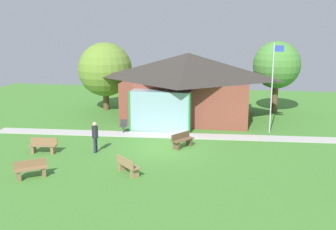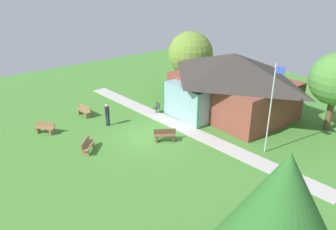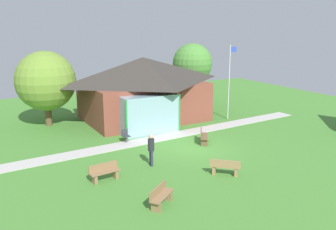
{
  "view_description": "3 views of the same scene",
  "coord_description": "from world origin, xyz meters",
  "px_view_note": "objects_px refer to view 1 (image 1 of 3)",
  "views": [
    {
      "loc": [
        4.2,
        -22.09,
        7.12
      ],
      "look_at": [
        -0.25,
        2.91,
        1.31
      ],
      "focal_mm": 43.84,
      "sensor_mm": 36.0,
      "label": 1
    },
    {
      "loc": [
        16.7,
        -11.71,
        10.52
      ],
      "look_at": [
        0.02,
        1.55,
        1.29
      ],
      "focal_mm": 35.05,
      "sensor_mm": 36.0,
      "label": 2
    },
    {
      "loc": [
        -11.8,
        -17.8,
        7.34
      ],
      "look_at": [
        -0.2,
        2.85,
        1.47
      ],
      "focal_mm": 39.25,
      "sensor_mm": 36.0,
      "label": 3
    }
  ],
  "objects_px": {
    "bench_mid_left": "(43,146)",
    "visitor_strolling_lawn": "(95,135)",
    "bench_rear_near_path": "(182,140)",
    "bench_front_left": "(31,170)",
    "tree_behind_pavilion_left": "(105,70)",
    "patio_chair_west": "(123,126)",
    "tree_behind_pavilion_right": "(277,65)",
    "pavilion": "(187,85)",
    "flagpole": "(273,84)",
    "bench_front_center": "(128,166)"
  },
  "relations": [
    {
      "from": "bench_rear_near_path",
      "to": "bench_mid_left",
      "type": "xyz_separation_m",
      "value": [
        -7.43,
        -2.4,
        0.0
      ]
    },
    {
      "from": "bench_mid_left",
      "to": "visitor_strolling_lawn",
      "type": "relative_size",
      "value": 0.88
    },
    {
      "from": "visitor_strolling_lawn",
      "to": "tree_behind_pavilion_left",
      "type": "xyz_separation_m",
      "value": [
        -3.03,
        10.97,
        2.31
      ]
    },
    {
      "from": "flagpole",
      "to": "tree_behind_pavilion_right",
      "type": "height_order",
      "value": "flagpole"
    },
    {
      "from": "bench_mid_left",
      "to": "patio_chair_west",
      "type": "height_order",
      "value": "patio_chair_west"
    },
    {
      "from": "bench_front_center",
      "to": "patio_chair_west",
      "type": "xyz_separation_m",
      "value": [
        -2.3,
        7.23,
        0.01
      ]
    },
    {
      "from": "bench_front_center",
      "to": "tree_behind_pavilion_right",
      "type": "bearing_deg",
      "value": 106.42
    },
    {
      "from": "flagpole",
      "to": "tree_behind_pavilion_left",
      "type": "bearing_deg",
      "value": 158.47
    },
    {
      "from": "bench_front_center",
      "to": "tree_behind_pavilion_left",
      "type": "distance_m",
      "value": 15.29
    },
    {
      "from": "bench_mid_left",
      "to": "tree_behind_pavilion_right",
      "type": "bearing_deg",
      "value": -142.05
    },
    {
      "from": "bench_front_center",
      "to": "patio_chair_west",
      "type": "height_order",
      "value": "patio_chair_west"
    },
    {
      "from": "tree_behind_pavilion_left",
      "to": "tree_behind_pavilion_right",
      "type": "relative_size",
      "value": 0.97
    },
    {
      "from": "pavilion",
      "to": "flagpole",
      "type": "height_order",
      "value": "flagpole"
    },
    {
      "from": "bench_front_left",
      "to": "tree_behind_pavilion_right",
      "type": "bearing_deg",
      "value": -162.81
    },
    {
      "from": "bench_front_left",
      "to": "visitor_strolling_lawn",
      "type": "relative_size",
      "value": 0.84
    },
    {
      "from": "flagpole",
      "to": "bench_front_center",
      "type": "height_order",
      "value": "flagpole"
    },
    {
      "from": "bench_front_left",
      "to": "visitor_strolling_lawn",
      "type": "distance_m",
      "value": 4.51
    },
    {
      "from": "patio_chair_west",
      "to": "tree_behind_pavilion_right",
      "type": "xyz_separation_m",
      "value": [
        10.17,
        7.97,
        3.37
      ]
    },
    {
      "from": "visitor_strolling_lawn",
      "to": "bench_rear_near_path",
      "type": "bearing_deg",
      "value": -63.01
    },
    {
      "from": "bench_rear_near_path",
      "to": "bench_front_left",
      "type": "height_order",
      "value": "same"
    },
    {
      "from": "pavilion",
      "to": "patio_chair_west",
      "type": "xyz_separation_m",
      "value": [
        -3.56,
        -4.75,
        -2.13
      ]
    },
    {
      "from": "flagpole",
      "to": "bench_front_left",
      "type": "height_order",
      "value": "flagpole"
    },
    {
      "from": "bench_rear_near_path",
      "to": "tree_behind_pavilion_left",
      "type": "distance_m",
      "value": 12.27
    },
    {
      "from": "bench_front_left",
      "to": "tree_behind_pavilion_right",
      "type": "height_order",
      "value": "tree_behind_pavilion_right"
    },
    {
      "from": "pavilion",
      "to": "flagpole",
      "type": "bearing_deg",
      "value": -28.16
    },
    {
      "from": "pavilion",
      "to": "bench_rear_near_path",
      "type": "bearing_deg",
      "value": -84.51
    },
    {
      "from": "bench_rear_near_path",
      "to": "bench_front_left",
      "type": "relative_size",
      "value": 1.01
    },
    {
      "from": "pavilion",
      "to": "tree_behind_pavilion_right",
      "type": "xyz_separation_m",
      "value": [
        6.62,
        3.22,
        1.25
      ]
    },
    {
      "from": "pavilion",
      "to": "visitor_strolling_lawn",
      "type": "height_order",
      "value": "pavilion"
    },
    {
      "from": "bench_front_left",
      "to": "tree_behind_pavilion_right",
      "type": "relative_size",
      "value": 0.26
    },
    {
      "from": "pavilion",
      "to": "bench_front_left",
      "type": "relative_size",
      "value": 6.69
    },
    {
      "from": "pavilion",
      "to": "flagpole",
      "type": "distance_m",
      "value": 6.73
    },
    {
      "from": "pavilion",
      "to": "bench_front_center",
      "type": "distance_m",
      "value": 12.24
    },
    {
      "from": "bench_mid_left",
      "to": "patio_chair_west",
      "type": "bearing_deg",
      "value": -129.02
    },
    {
      "from": "pavilion",
      "to": "bench_mid_left",
      "type": "bearing_deg",
      "value": -124.94
    },
    {
      "from": "flagpole",
      "to": "bench_front_center",
      "type": "distance_m",
      "value": 11.71
    },
    {
      "from": "tree_behind_pavilion_left",
      "to": "tree_behind_pavilion_right",
      "type": "bearing_deg",
      "value": 5.53
    },
    {
      "from": "visitor_strolling_lawn",
      "to": "tree_behind_pavilion_left",
      "type": "bearing_deg",
      "value": 20.89
    },
    {
      "from": "bench_mid_left",
      "to": "visitor_strolling_lawn",
      "type": "distance_m",
      "value": 2.94
    },
    {
      "from": "visitor_strolling_lawn",
      "to": "bench_mid_left",
      "type": "bearing_deg",
      "value": 107.07
    },
    {
      "from": "bench_front_center",
      "to": "bench_front_left",
      "type": "distance_m",
      "value": 4.47
    },
    {
      "from": "pavilion",
      "to": "bench_front_left",
      "type": "distance_m",
      "value": 14.49
    },
    {
      "from": "bench_mid_left",
      "to": "patio_chair_west",
      "type": "xyz_separation_m",
      "value": [
        3.18,
        4.88,
        0.01
      ]
    },
    {
      "from": "visitor_strolling_lawn",
      "to": "tree_behind_pavilion_left",
      "type": "height_order",
      "value": "tree_behind_pavilion_left"
    },
    {
      "from": "flagpole",
      "to": "visitor_strolling_lawn",
      "type": "distance_m",
      "value": 11.66
    },
    {
      "from": "bench_front_left",
      "to": "visitor_strolling_lawn",
      "type": "bearing_deg",
      "value": -147.91
    },
    {
      "from": "bench_rear_near_path",
      "to": "tree_behind_pavilion_left",
      "type": "bearing_deg",
      "value": -106.08
    },
    {
      "from": "tree_behind_pavilion_left",
      "to": "tree_behind_pavilion_right",
      "type": "xyz_separation_m",
      "value": [
        13.56,
        1.31,
        0.46
      ]
    },
    {
      "from": "bench_mid_left",
      "to": "tree_behind_pavilion_right",
      "type": "distance_m",
      "value": 18.84
    },
    {
      "from": "bench_mid_left",
      "to": "tree_behind_pavilion_left",
      "type": "distance_m",
      "value": 11.91
    }
  ]
}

